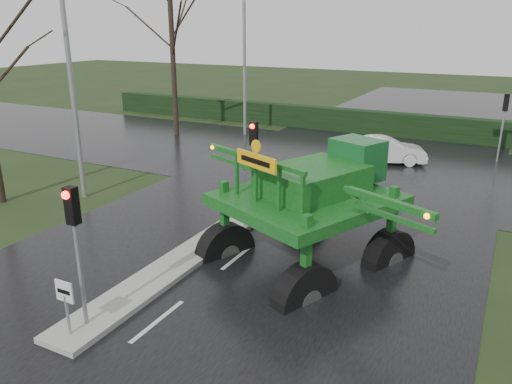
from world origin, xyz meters
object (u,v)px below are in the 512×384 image
at_px(street_light_left_far, 249,39).
at_px(traffic_signal_far, 505,113).
at_px(traffic_signal_near, 74,227).
at_px(keep_left_sign, 65,299).
at_px(street_light_left_near, 73,48).
at_px(white_sedan, 384,163).
at_px(crop_sprayer, 230,181).
at_px(traffic_signal_mid, 254,147).

bearing_deg(street_light_left_far, traffic_signal_far, 0.03).
bearing_deg(traffic_signal_near, keep_left_sign, -90.00).
height_order(street_light_left_near, white_sedan, street_light_left_near).
relative_size(traffic_signal_far, white_sedan, 0.86).
bearing_deg(street_light_left_near, white_sedan, 49.24).
relative_size(keep_left_sign, traffic_signal_near, 0.38).
xyz_separation_m(keep_left_sign, crop_sprayer, (0.89, 5.75, 1.29)).
relative_size(street_light_left_far, white_sedan, 2.43).
height_order(traffic_signal_far, street_light_left_near, street_light_left_near).
bearing_deg(traffic_signal_far, traffic_signal_near, 69.64).
bearing_deg(keep_left_sign, traffic_signal_mid, 90.00).
relative_size(keep_left_sign, traffic_signal_mid, 0.38).
distance_m(street_light_left_near, crop_sprayer, 8.77).
bearing_deg(crop_sprayer, keep_left_sign, -75.29).
distance_m(traffic_signal_far, crop_sprayer, 17.21).
xyz_separation_m(keep_left_sign, traffic_signal_mid, (0.00, 8.99, 1.53)).
distance_m(traffic_signal_far, white_sedan, 6.52).
bearing_deg(street_light_left_far, keep_left_sign, -72.22).
xyz_separation_m(keep_left_sign, street_light_left_far, (-6.89, 21.50, 4.93)).
height_order(traffic_signal_near, street_light_left_near, street_light_left_near).
bearing_deg(traffic_signal_near, street_light_left_far, 108.17).
height_order(traffic_signal_mid, crop_sprayer, crop_sprayer).
distance_m(traffic_signal_far, street_light_left_near, 20.58).
xyz_separation_m(traffic_signal_mid, crop_sprayer, (0.89, -3.24, -0.25)).
distance_m(keep_left_sign, street_light_left_far, 23.11).
bearing_deg(keep_left_sign, crop_sprayer, 81.18).
relative_size(keep_left_sign, street_light_left_far, 0.14).
relative_size(keep_left_sign, traffic_signal_far, 0.38).
bearing_deg(crop_sprayer, street_light_left_near, -169.13).
relative_size(traffic_signal_near, crop_sprayer, 0.43).
bearing_deg(traffic_signal_mid, crop_sprayer, -74.61).
xyz_separation_m(street_light_left_far, crop_sprayer, (7.79, -15.75, -3.65)).
bearing_deg(traffic_signal_mid, street_light_left_far, 118.86).
height_order(traffic_signal_far, crop_sprayer, crop_sprayer).
xyz_separation_m(traffic_signal_near, traffic_signal_mid, (0.00, 8.50, 0.00)).
xyz_separation_m(traffic_signal_near, traffic_signal_far, (7.80, 21.02, 0.00)).
xyz_separation_m(traffic_signal_far, crop_sprayer, (-6.91, -15.76, -0.25)).
relative_size(traffic_signal_far, crop_sprayer, 0.43).
bearing_deg(traffic_signal_far, traffic_signal_mid, 58.07).
distance_m(traffic_signal_mid, traffic_signal_far, 14.75).
bearing_deg(white_sedan, street_light_left_near, 117.58).
xyz_separation_m(street_light_left_near, white_sedan, (9.50, 11.03, -5.99)).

